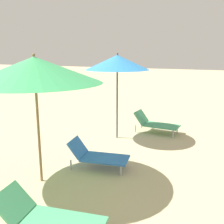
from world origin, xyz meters
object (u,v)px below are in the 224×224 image
umbrella_second (35,70)px  lounger_second_inland (48,218)px  umbrella_farthest (117,63)px  lounger_farthest_shoreside (155,123)px  lounger_second_shoreside (97,155)px

umbrella_second → lounger_second_inland: bearing=-48.2°
umbrella_farthest → lounger_farthest_shoreside: umbrella_farthest is taller
umbrella_second → umbrella_farthest: umbrella_second is taller
umbrella_second → lounger_second_shoreside: umbrella_second is taller
umbrella_second → lounger_farthest_shoreside: size_ratio=1.76×
umbrella_second → lounger_second_inland: umbrella_second is taller
umbrella_second → lounger_second_shoreside: 2.31m
lounger_second_inland → umbrella_farthest: bearing=91.2°
lounger_second_inland → lounger_farthest_shoreside: 5.42m
umbrella_second → lounger_farthest_shoreside: (1.23, 4.16, -1.92)m
umbrella_second → umbrella_farthest: 3.18m
umbrella_second → umbrella_farthest: size_ratio=1.00×
lounger_second_shoreside → lounger_farthest_shoreside: bearing=71.5°
umbrella_farthest → lounger_farthest_shoreside: size_ratio=1.76×
lounger_second_inland → umbrella_farthest: size_ratio=0.64×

